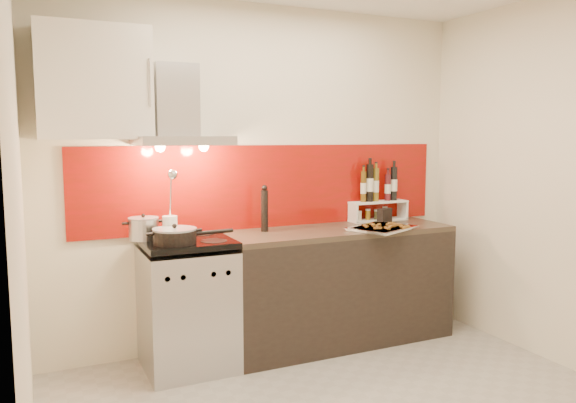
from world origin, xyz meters
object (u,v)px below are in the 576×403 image
pepper_mill (265,209)px  range_stove (188,306)px  saute_pan (176,236)px  baking_tray (382,228)px  stock_pot (144,228)px  counter (338,285)px

pepper_mill → range_stove: bearing=-169.2°
saute_pan → baking_tray: 1.57m
saute_pan → baking_tray: size_ratio=0.94×
range_stove → stock_pot: size_ratio=4.44×
counter → stock_pot: bearing=176.0°
baking_tray → saute_pan: bearing=177.4°
range_stove → baking_tray: baking_tray is taller
range_stove → counter: (1.20, 0.00, 0.01)m
pepper_mill → baking_tray: (0.84, -0.31, -0.15)m
saute_pan → pepper_mill: bearing=18.3°
stock_pot → baking_tray: stock_pot is taller
range_stove → counter: bearing=0.2°
stock_pot → saute_pan: stock_pot is taller
stock_pot → baking_tray: size_ratio=0.35×
stock_pot → range_stove: bearing=-22.0°
counter → pepper_mill: pepper_mill is taller
range_stove → saute_pan: size_ratio=1.63×
saute_pan → pepper_mill: size_ratio=1.60×
range_stove → pepper_mill: pepper_mill is taller
saute_pan → range_stove: bearing=50.3°
counter → stock_pot: (-1.47, 0.10, 0.54)m
counter → baking_tray: baking_tray is taller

